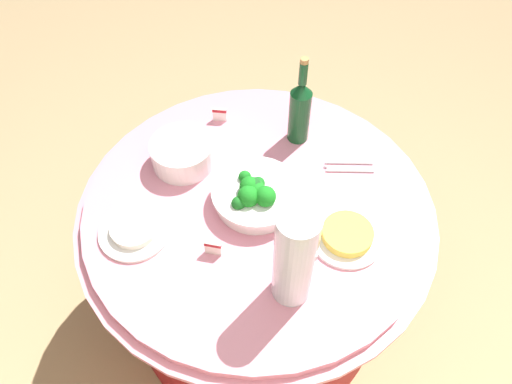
{
  "coord_description": "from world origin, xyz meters",
  "views": [
    {
      "loc": [
        0.17,
        0.93,
        1.99
      ],
      "look_at": [
        0.0,
        0.0,
        0.79
      ],
      "focal_mm": 34.47,
      "sensor_mm": 36.0,
      "label": 1
    }
  ],
  "objects_px": {
    "plate_stack": "(183,153)",
    "serving_tongs": "(347,167)",
    "decorative_fruit_vase": "(294,262)",
    "food_plate_fried_egg": "(347,235)",
    "label_placard_front": "(220,114)",
    "food_plate_rice": "(135,230)",
    "label_placard_mid": "(213,248)",
    "broccoli_bowl": "(256,193)",
    "wine_bottle": "(300,110)"
  },
  "relations": [
    {
      "from": "plate_stack",
      "to": "serving_tongs",
      "type": "bearing_deg",
      "value": 166.95
    },
    {
      "from": "decorative_fruit_vase",
      "to": "food_plate_fried_egg",
      "type": "xyz_separation_m",
      "value": [
        -0.2,
        -0.13,
        -0.13
      ]
    },
    {
      "from": "label_placard_front",
      "to": "plate_stack",
      "type": "bearing_deg",
      "value": 50.86
    },
    {
      "from": "serving_tongs",
      "to": "decorative_fruit_vase",
      "type": "bearing_deg",
      "value": 54.59
    },
    {
      "from": "food_plate_fried_egg",
      "to": "food_plate_rice",
      "type": "bearing_deg",
      "value": -12.55
    },
    {
      "from": "decorative_fruit_vase",
      "to": "label_placard_mid",
      "type": "distance_m",
      "value": 0.28
    },
    {
      "from": "label_placard_mid",
      "to": "label_placard_front",
      "type": "bearing_deg",
      "value": -99.78
    },
    {
      "from": "plate_stack",
      "to": "label_placard_front",
      "type": "bearing_deg",
      "value": -129.14
    },
    {
      "from": "broccoli_bowl",
      "to": "food_plate_rice",
      "type": "bearing_deg",
      "value": 6.93
    },
    {
      "from": "food_plate_rice",
      "to": "label_placard_mid",
      "type": "height_order",
      "value": "label_placard_mid"
    },
    {
      "from": "food_plate_fried_egg",
      "to": "serving_tongs",
      "type": "bearing_deg",
      "value": -107.64
    },
    {
      "from": "food_plate_fried_egg",
      "to": "label_placard_mid",
      "type": "distance_m",
      "value": 0.4
    },
    {
      "from": "broccoli_bowl",
      "to": "decorative_fruit_vase",
      "type": "bearing_deg",
      "value": 97.35
    },
    {
      "from": "label_placard_front",
      "to": "label_placard_mid",
      "type": "distance_m",
      "value": 0.57
    },
    {
      "from": "decorative_fruit_vase",
      "to": "food_plate_rice",
      "type": "xyz_separation_m",
      "value": [
        0.42,
        -0.27,
        -0.14
      ]
    },
    {
      "from": "food_plate_fried_egg",
      "to": "label_placard_front",
      "type": "relative_size",
      "value": 4.0
    },
    {
      "from": "decorative_fruit_vase",
      "to": "serving_tongs",
      "type": "xyz_separation_m",
      "value": [
        -0.29,
        -0.41,
        -0.14
      ]
    },
    {
      "from": "plate_stack",
      "to": "label_placard_front",
      "type": "distance_m",
      "value": 0.24
    },
    {
      "from": "broccoli_bowl",
      "to": "food_plate_rice",
      "type": "distance_m",
      "value": 0.39
    },
    {
      "from": "plate_stack",
      "to": "label_placard_mid",
      "type": "relative_size",
      "value": 3.82
    },
    {
      "from": "broccoli_bowl",
      "to": "label_placard_front",
      "type": "relative_size",
      "value": 5.09
    },
    {
      "from": "label_placard_front",
      "to": "label_placard_mid",
      "type": "bearing_deg",
      "value": 80.22
    },
    {
      "from": "food_plate_fried_egg",
      "to": "label_placard_front",
      "type": "distance_m",
      "value": 0.65
    },
    {
      "from": "food_plate_fried_egg",
      "to": "food_plate_rice",
      "type": "distance_m",
      "value": 0.64
    },
    {
      "from": "wine_bottle",
      "to": "decorative_fruit_vase",
      "type": "relative_size",
      "value": 0.99
    },
    {
      "from": "serving_tongs",
      "to": "broccoli_bowl",
      "type": "bearing_deg",
      "value": 14.74
    },
    {
      "from": "plate_stack",
      "to": "decorative_fruit_vase",
      "type": "height_order",
      "value": "decorative_fruit_vase"
    },
    {
      "from": "broccoli_bowl",
      "to": "decorative_fruit_vase",
      "type": "height_order",
      "value": "decorative_fruit_vase"
    },
    {
      "from": "broccoli_bowl",
      "to": "decorative_fruit_vase",
      "type": "xyz_separation_m",
      "value": [
        -0.04,
        0.32,
        0.1
      ]
    },
    {
      "from": "food_plate_rice",
      "to": "decorative_fruit_vase",
      "type": "bearing_deg",
      "value": 147.17
    },
    {
      "from": "plate_stack",
      "to": "decorative_fruit_vase",
      "type": "relative_size",
      "value": 0.62
    },
    {
      "from": "wine_bottle",
      "to": "label_placard_front",
      "type": "height_order",
      "value": "wine_bottle"
    },
    {
      "from": "plate_stack",
      "to": "label_placard_front",
      "type": "xyz_separation_m",
      "value": [
        -0.15,
        -0.18,
        -0.01
      ]
    },
    {
      "from": "serving_tongs",
      "to": "food_plate_rice",
      "type": "xyz_separation_m",
      "value": [
        0.71,
        0.13,
        0.01
      ]
    },
    {
      "from": "label_placard_front",
      "to": "label_placard_mid",
      "type": "height_order",
      "value": "same"
    },
    {
      "from": "food_plate_rice",
      "to": "broccoli_bowl",
      "type": "bearing_deg",
      "value": -173.07
    },
    {
      "from": "decorative_fruit_vase",
      "to": "broccoli_bowl",
      "type": "bearing_deg",
      "value": -82.65
    },
    {
      "from": "broccoli_bowl",
      "to": "label_placard_front",
      "type": "distance_m",
      "value": 0.4
    },
    {
      "from": "wine_bottle",
      "to": "serving_tongs",
      "type": "distance_m",
      "value": 0.25
    },
    {
      "from": "decorative_fruit_vase",
      "to": "label_placard_mid",
      "type": "bearing_deg",
      "value": -38.16
    },
    {
      "from": "wine_bottle",
      "to": "plate_stack",
      "type": "bearing_deg",
      "value": 6.54
    },
    {
      "from": "broccoli_bowl",
      "to": "serving_tongs",
      "type": "height_order",
      "value": "broccoli_bowl"
    },
    {
      "from": "decorative_fruit_vase",
      "to": "serving_tongs",
      "type": "relative_size",
      "value": 2.03
    },
    {
      "from": "food_plate_rice",
      "to": "label_placard_mid",
      "type": "distance_m",
      "value": 0.25
    },
    {
      "from": "plate_stack",
      "to": "broccoli_bowl",
      "type": "bearing_deg",
      "value": 134.7
    },
    {
      "from": "broccoli_bowl",
      "to": "food_plate_fried_egg",
      "type": "relative_size",
      "value": 1.27
    },
    {
      "from": "wine_bottle",
      "to": "food_plate_fried_egg",
      "type": "bearing_deg",
      "value": 95.82
    },
    {
      "from": "label_placard_mid",
      "to": "plate_stack",
      "type": "bearing_deg",
      "value": -82.01
    },
    {
      "from": "serving_tongs",
      "to": "food_plate_fried_egg",
      "type": "bearing_deg",
      "value": 72.36
    },
    {
      "from": "wine_bottle",
      "to": "food_plate_rice",
      "type": "relative_size",
      "value": 1.53
    }
  ]
}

